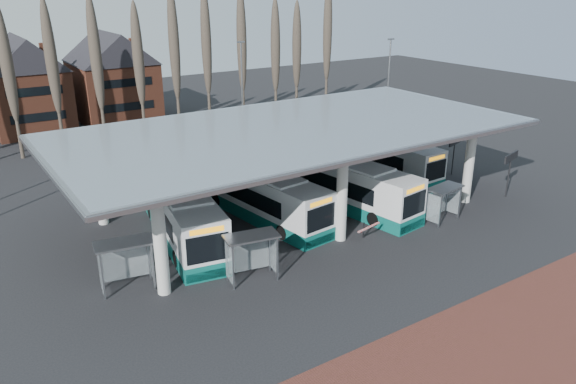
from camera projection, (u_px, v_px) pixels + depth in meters
ground at (366, 254)px, 34.31m from camera, size 140.00×140.00×0.00m
brick_strip at (543, 357)px, 24.95m from camera, size 70.00×10.00×0.03m
station_canopy at (293, 136)px, 38.54m from camera, size 32.00×16.00×6.34m
poplar_row at (156, 53)px, 56.95m from camera, size 45.10×1.10×14.50m
lamp_post_b at (242, 91)px, 55.80m from camera, size 0.80×0.16×10.17m
lamp_post_c at (388, 86)px, 58.34m from camera, size 0.80×0.16×10.17m
bus_0 at (180, 211)px, 36.26m from camera, size 4.91×13.26×3.60m
bus_1 at (259, 194)px, 39.27m from camera, size 4.13×12.67×3.46m
bus_2 at (343, 184)px, 41.30m from camera, size 4.43×12.94×3.52m
bus_3 at (379, 155)px, 48.23m from camera, size 3.11×12.26×3.38m
shelter_0 at (125, 254)px, 29.85m from camera, size 3.24×2.00×2.82m
shelter_1 at (251, 247)px, 30.76m from camera, size 3.18×1.99×2.75m
shelter_2 at (443, 196)px, 38.46m from camera, size 2.87×1.72×2.52m
info_sign_0 at (511, 160)px, 42.34m from camera, size 2.31×0.74×3.51m
info_sign_1 at (455, 144)px, 47.43m from camera, size 2.09×0.75×3.20m
barrier at (368, 228)px, 35.91m from camera, size 2.11×0.78×1.07m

